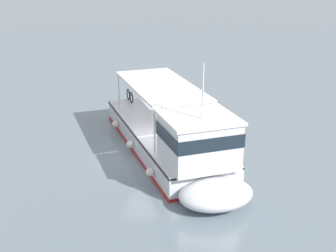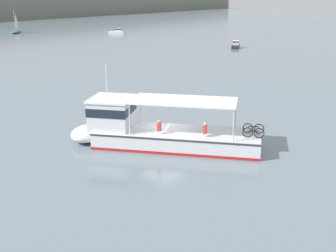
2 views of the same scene
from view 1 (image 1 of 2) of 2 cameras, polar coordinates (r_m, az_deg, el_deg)
ground_plane at (r=22.48m, az=-2.05°, el=-4.04°), size 400.00×400.00×0.00m
ferry_main at (r=21.91m, az=0.86°, el=-1.81°), size 8.70×12.67×5.32m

